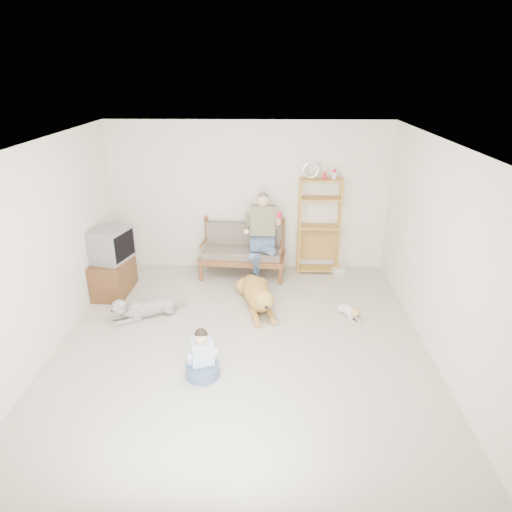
{
  "coord_description": "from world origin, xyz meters",
  "views": [
    {
      "loc": [
        0.33,
        -5.23,
        3.51
      ],
      "look_at": [
        0.17,
        1.0,
        0.93
      ],
      "focal_mm": 32.0,
      "sensor_mm": 36.0,
      "label": 1
    }
  ],
  "objects_px": {
    "loveseat": "(242,249)",
    "tv_stand": "(113,276)",
    "etagere": "(319,225)",
    "golden_retriever": "(258,295)"
  },
  "relations": [
    {
      "from": "loveseat",
      "to": "golden_retriever",
      "type": "height_order",
      "value": "loveseat"
    },
    {
      "from": "loveseat",
      "to": "golden_retriever",
      "type": "relative_size",
      "value": 0.96
    },
    {
      "from": "etagere",
      "to": "tv_stand",
      "type": "xyz_separation_m",
      "value": [
        -3.49,
        -0.95,
        -0.59
      ]
    },
    {
      "from": "etagere",
      "to": "golden_retriever",
      "type": "bearing_deg",
      "value": -127.41
    },
    {
      "from": "loveseat",
      "to": "tv_stand",
      "type": "relative_size",
      "value": 1.69
    },
    {
      "from": "tv_stand",
      "to": "golden_retriever",
      "type": "xyz_separation_m",
      "value": [
        2.42,
        -0.44,
        -0.1
      ]
    },
    {
      "from": "etagere",
      "to": "tv_stand",
      "type": "height_order",
      "value": "etagere"
    },
    {
      "from": "loveseat",
      "to": "tv_stand",
      "type": "height_order",
      "value": "loveseat"
    },
    {
      "from": "loveseat",
      "to": "etagere",
      "type": "distance_m",
      "value": 1.44
    },
    {
      "from": "etagere",
      "to": "golden_retriever",
      "type": "height_order",
      "value": "etagere"
    }
  ]
}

